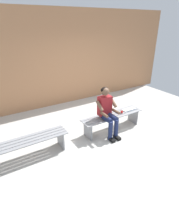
{
  "coord_description": "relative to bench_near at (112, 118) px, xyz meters",
  "views": [
    {
      "loc": [
        2.88,
        3.5,
        2.7
      ],
      "look_at": [
        0.82,
        0.15,
        0.8
      ],
      "focal_mm": 30.06,
      "sensor_mm": 36.0,
      "label": 1
    }
  ],
  "objects": [
    {
      "name": "apple",
      "position": [
        -0.27,
        0.05,
        0.14
      ],
      "size": [
        0.07,
        0.07,
        0.07
      ],
      "primitive_type": "sphere",
      "color": "red",
      "rests_on": "bench_near"
    },
    {
      "name": "bench_far",
      "position": [
        2.33,
        -0.0,
        0.0
      ],
      "size": [
        1.87,
        0.44,
        0.45
      ],
      "rotation": [
        0.0,
        0.0,
        0.01
      ],
      "color": "gray",
      "rests_on": "ground"
    },
    {
      "name": "brick_wall",
      "position": [
        0.5,
        -2.56,
        1.22
      ],
      "size": [
        9.5,
        0.24,
        3.13
      ],
      "primitive_type": "cube",
      "color": "#B27A51",
      "rests_on": "ground"
    },
    {
      "name": "ground_plane",
      "position": [
        1.17,
        1.0,
        -0.37
      ],
      "size": [
        10.0,
        7.0,
        0.04
      ],
      "primitive_type": "cube",
      "color": "beige"
    },
    {
      "name": "person_seated",
      "position": [
        0.26,
        0.1,
        0.34
      ],
      "size": [
        0.5,
        0.69,
        1.26
      ],
      "color": "maroon",
      "rests_on": "ground"
    },
    {
      "name": "bench_near",
      "position": [
        0.0,
        0.0,
        0.0
      ],
      "size": [
        1.8,
        0.44,
        0.45
      ],
      "rotation": [
        0.0,
        0.0,
        0.01
      ],
      "color": "gray",
      "rests_on": "ground"
    },
    {
      "name": "book_open",
      "position": [
        -0.59,
        -0.01,
        0.12
      ],
      "size": [
        0.41,
        0.16,
        0.02
      ],
      "rotation": [
        0.0,
        0.0,
        0.01
      ],
      "color": "white",
      "rests_on": "bench_near"
    }
  ]
}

